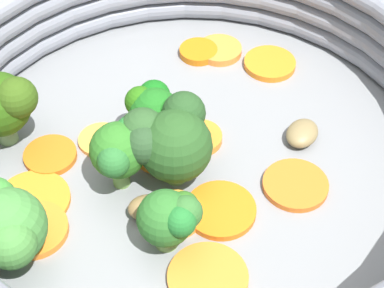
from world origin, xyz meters
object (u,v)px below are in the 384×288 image
(carrot_slice_6, at_px, (295,185))
(carrot_slice_13, at_px, (50,155))
(broccoli_floret_2, at_px, (122,148))
(mushroom_piece_1, at_px, (302,133))
(carrot_slice_4, at_px, (208,277))
(carrot_slice_5, at_px, (219,50))
(carrot_slice_10, at_px, (101,140))
(mushroom_piece_0, at_px, (147,208))
(carrot_slice_1, at_px, (161,153))
(carrot_slice_2, at_px, (167,129))
(carrot_slice_3, at_px, (199,138))
(broccoli_floret_1, at_px, (164,138))
(skillet, at_px, (192,167))
(carrot_slice_7, at_px, (34,230))
(carrot_slice_12, at_px, (174,214))
(broccoli_floret_0, at_px, (171,217))
(broccoli_floret_4, at_px, (6,226))
(carrot_slice_8, at_px, (33,200))
(carrot_slice_9, at_px, (221,210))
(broccoli_floret_5, at_px, (155,109))
(carrot_slice_0, at_px, (270,64))
(carrot_slice_11, at_px, (198,52))

(carrot_slice_6, distance_m, carrot_slice_13, 0.16)
(broccoli_floret_2, xyz_separation_m, mushroom_piece_1, (-0.08, -0.10, -0.03))
(carrot_slice_4, distance_m, mushroom_piece_1, 0.13)
(carrot_slice_5, height_order, broccoli_floret_2, broccoli_floret_2)
(carrot_slice_10, bearing_deg, mushroom_piece_0, 150.52)
(carrot_slice_1, relative_size, carrot_slice_2, 1.16)
(carrot_slice_6, xyz_separation_m, mushroom_piece_1, (0.01, -0.04, 0.00))
(carrot_slice_3, xyz_separation_m, broccoli_floret_1, (0.00, 0.04, 0.03))
(skillet, xyz_separation_m, carrot_slice_4, (-0.06, 0.07, 0.01))
(carrot_slice_7, height_order, broccoli_floret_1, broccoli_floret_1)
(carrot_slice_12, distance_m, broccoli_floret_0, 0.03)
(carrot_slice_13, bearing_deg, mushroom_piece_1, -142.70)
(carrot_slice_12, xyz_separation_m, broccoli_floret_4, (0.06, 0.07, 0.03))
(skillet, distance_m, broccoli_floret_2, 0.06)
(carrot_slice_6, xyz_separation_m, mushroom_piece_0, (0.07, 0.07, 0.01))
(carrot_slice_8, bearing_deg, skillet, -128.54)
(carrot_slice_9, height_order, broccoli_floret_4, broccoli_floret_4)
(carrot_slice_8, xyz_separation_m, mushroom_piece_0, (-0.07, -0.03, 0.01))
(carrot_slice_9, bearing_deg, carrot_slice_10, -5.68)
(mushroom_piece_1, bearing_deg, carrot_slice_8, 48.93)
(carrot_slice_13, bearing_deg, carrot_slice_2, -130.28)
(carrot_slice_7, relative_size, broccoli_floret_0, 1.00)
(carrot_slice_2, relative_size, carrot_slice_5, 0.88)
(skillet, xyz_separation_m, broccoli_floret_0, (-0.03, 0.06, 0.03))
(carrot_slice_3, xyz_separation_m, mushroom_piece_1, (-0.06, -0.04, 0.00))
(carrot_slice_13, distance_m, mushroom_piece_1, 0.17)
(carrot_slice_12, bearing_deg, mushroom_piece_0, 26.20)
(broccoli_floret_1, bearing_deg, broccoli_floret_2, 49.19)
(carrot_slice_10, distance_m, carrot_slice_12, 0.08)
(carrot_slice_12, bearing_deg, carrot_slice_1, -47.88)
(skillet, bearing_deg, carrot_slice_2, -24.99)
(broccoli_floret_5, bearing_deg, carrot_slice_8, 67.12)
(carrot_slice_0, relative_size, carrot_slice_3, 1.25)
(carrot_slice_2, xyz_separation_m, carrot_slice_4, (-0.09, 0.09, -0.00))
(carrot_slice_8, distance_m, carrot_slice_9, 0.12)
(mushroom_piece_0, bearing_deg, broccoli_floret_2, -28.07)
(carrot_slice_12, height_order, broccoli_floret_0, broccoli_floret_0)
(carrot_slice_11, relative_size, broccoli_floret_0, 0.72)
(carrot_slice_11, relative_size, carrot_slice_13, 0.84)
(carrot_slice_4, relative_size, broccoli_floret_4, 0.86)
(carrot_slice_7, bearing_deg, carrot_slice_3, -110.81)
(carrot_slice_0, relative_size, carrot_slice_7, 0.96)
(carrot_slice_6, height_order, broccoli_floret_5, broccoli_floret_5)
(carrot_slice_1, bearing_deg, carrot_slice_5, -79.43)
(carrot_slice_1, bearing_deg, broccoli_floret_1, 133.96)
(carrot_slice_7, bearing_deg, broccoli_floret_4, 94.96)
(carrot_slice_2, distance_m, carrot_slice_8, 0.10)
(carrot_slice_13, height_order, broccoli_floret_5, broccoli_floret_5)
(carrot_slice_7, bearing_deg, broccoli_floret_2, -111.57)
(carrot_slice_0, xyz_separation_m, carrot_slice_11, (0.06, 0.02, 0.00))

